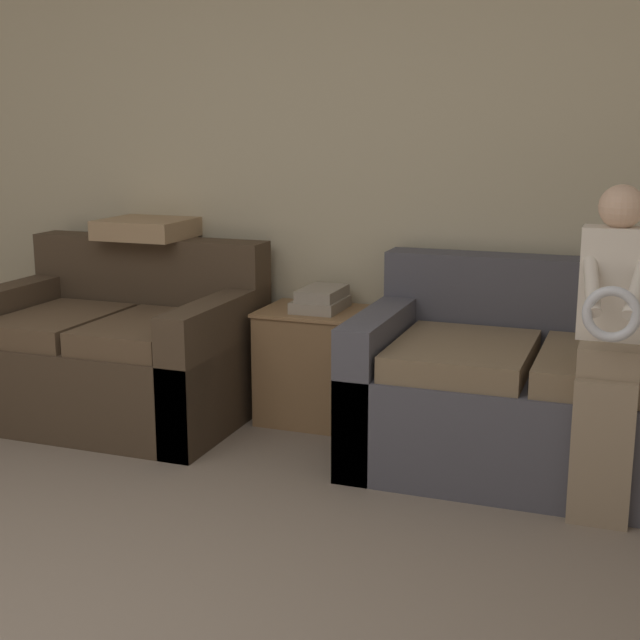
# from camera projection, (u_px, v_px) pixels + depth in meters

# --- Properties ---
(wall_back) EXTENTS (7.98, 0.06, 2.55)m
(wall_back) POSITION_uv_depth(u_px,v_px,m) (309.00, 163.00, 4.55)
(wall_back) COLOR #BCB293
(wall_back) RESTS_ON ground_plane
(couch_main) EXTENTS (2.15, 0.96, 0.87)m
(couch_main) POSITION_uv_depth(u_px,v_px,m) (610.00, 402.00, 3.78)
(couch_main) COLOR #4C4C56
(couch_main) RESTS_ON ground_plane
(couch_side) EXTENTS (1.33, 0.94, 0.88)m
(couch_side) POSITION_uv_depth(u_px,v_px,m) (119.00, 355.00, 4.54)
(couch_side) COLOR #473828
(couch_side) RESTS_ON ground_plane
(child_left_seated) EXTENTS (0.27, 0.37, 1.26)m
(child_left_seated) POSITION_uv_depth(u_px,v_px,m) (611.00, 337.00, 3.33)
(child_left_seated) COLOR gray
(child_left_seated) RESTS_ON ground_plane
(side_shelf) EXTENTS (0.59, 0.44, 0.57)m
(side_shelf) POSITION_uv_depth(u_px,v_px,m) (320.00, 364.00, 4.46)
(side_shelf) COLOR olive
(side_shelf) RESTS_ON ground_plane
(book_stack) EXTENTS (0.22, 0.31, 0.11)m
(book_stack) POSITION_uv_depth(u_px,v_px,m) (321.00, 299.00, 4.40)
(book_stack) COLOR gray
(book_stack) RESTS_ON side_shelf
(throw_pillow) EXTENTS (0.45, 0.45, 0.10)m
(throw_pillow) POSITION_uv_depth(u_px,v_px,m) (149.00, 228.00, 4.71)
(throw_pillow) COLOR #A38460
(throw_pillow) RESTS_ON couch_side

